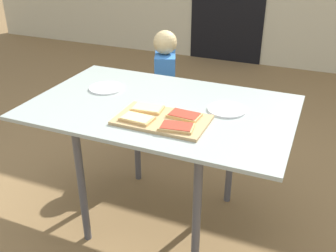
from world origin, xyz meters
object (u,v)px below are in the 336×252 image
plate_white_right (227,109)px  pizza_slice_near_left (137,118)px  plate_white_left (106,88)px  pizza_slice_far_right (184,115)px  pizza_slice_near_right (177,127)px  pizza_slice_far_left (147,108)px  cutting_board (162,120)px  child_left (165,85)px  dining_table (161,119)px

plate_white_right → pizza_slice_near_left: bearing=-139.9°
plate_white_left → plate_white_right: bearing=-1.4°
pizza_slice_far_right → plate_white_right: (0.16, 0.17, -0.02)m
plate_white_left → pizza_slice_near_right: bearing=-30.0°
pizza_slice_far_right → pizza_slice_far_left: bearing=179.5°
pizza_slice_near_left → plate_white_right: pizza_slice_near_left is taller
cutting_board → pizza_slice_near_right: bearing=-33.4°
cutting_board → pizza_slice_far_right: (0.09, 0.06, 0.01)m
child_left → cutting_board: bearing=-67.6°
dining_table → child_left: bearing=111.7°
pizza_slice_far_right → child_left: 1.00m
pizza_slice_far_right → pizza_slice_near_left: size_ratio=1.00×
pizza_slice_near_right → plate_white_right: size_ratio=0.84×
cutting_board → plate_white_right: size_ratio=2.23×
cutting_board → plate_white_left: size_ratio=2.23×
cutting_board → pizza_slice_near_right: (0.10, -0.06, 0.01)m
pizza_slice_far_left → pizza_slice_near_right: 0.23m
pizza_slice_near_right → pizza_slice_near_left: size_ratio=1.04×
pizza_slice_far_right → plate_white_right: pizza_slice_far_right is taller
cutting_board → child_left: (-0.38, 0.92, -0.22)m
dining_table → pizza_slice_far_left: 0.14m
pizza_slice_far_left → pizza_slice_far_right: same height
pizza_slice_near_right → child_left: size_ratio=0.18×
cutting_board → pizza_slice_near_right: size_ratio=2.64×
pizza_slice_near_left → pizza_slice_far_right: bearing=31.7°
pizza_slice_near_left → plate_white_right: size_ratio=0.81×
pizza_slice_far_left → plate_white_right: bearing=26.4°
pizza_slice_far_right → child_left: size_ratio=0.17×
dining_table → plate_white_right: size_ratio=6.92×
plate_white_right → child_left: bearing=132.1°
cutting_board → pizza_slice_near_right: 0.12m
pizza_slice_far_left → child_left: (-0.27, 0.86, -0.23)m
pizza_slice_far_right → pizza_slice_near_left: 0.22m
dining_table → child_left: size_ratio=1.45×
pizza_slice_far_right → pizza_slice_near_right: bearing=-85.0°
pizza_slice_near_left → plate_white_right: 0.45m
plate_white_left → pizza_slice_near_left: bearing=-41.5°
pizza_slice_far_right → cutting_board: bearing=-146.3°
child_left → pizza_slice_far_right: bearing=-61.7°
pizza_slice_far_left → plate_white_right: pizza_slice_far_left is taller
dining_table → plate_white_right: 0.34m
pizza_slice_near_right → plate_white_left: bearing=150.0°
plate_white_left → child_left: (0.07, 0.67, -0.22)m
cutting_board → dining_table: bearing=115.5°
plate_white_left → plate_white_right: size_ratio=1.00×
pizza_slice_near_left → child_left: (-0.28, 0.97, -0.23)m
cutting_board → pizza_slice_near_left: pizza_slice_near_left is taller
pizza_slice_near_left → plate_white_right: (0.34, 0.29, -0.02)m
dining_table → plate_white_right: (0.32, 0.07, 0.08)m
pizza_slice_near_right → plate_white_left: 0.62m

